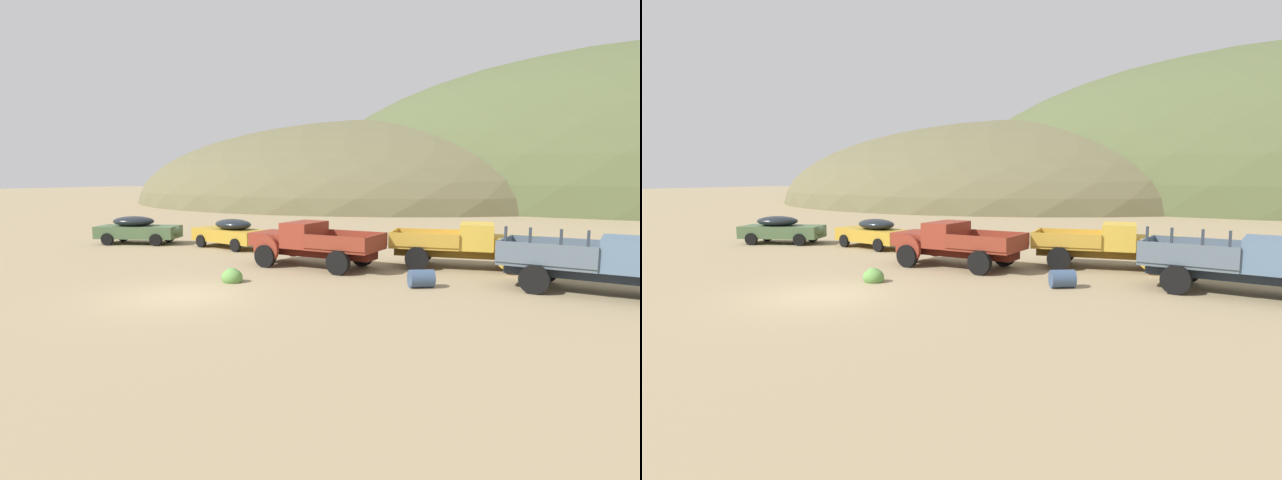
% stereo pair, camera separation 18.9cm
% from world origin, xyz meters
% --- Properties ---
extents(ground_plane, '(300.00, 300.00, 0.00)m').
position_xyz_m(ground_plane, '(0.00, 0.00, 0.00)').
color(ground_plane, '#998460').
extents(hill_distant, '(79.61, 85.88, 25.96)m').
position_xyz_m(hill_distant, '(-14.98, 74.28, 0.00)').
color(hill_distant, brown).
rests_on(hill_distant, ground).
extents(car_weathered_green, '(5.07, 3.11, 1.57)m').
position_xyz_m(car_weathered_green, '(-10.42, 9.46, 0.82)').
color(car_weathered_green, '#47603D').
rests_on(car_weathered_green, ground).
extents(car_mustard, '(4.91, 2.77, 1.57)m').
position_xyz_m(car_mustard, '(-4.94, 10.10, 0.81)').
color(car_mustard, '#B28928').
rests_on(car_mustard, ground).
extents(truck_rust_red, '(5.82, 2.88, 1.89)m').
position_xyz_m(truck_rust_red, '(1.35, 6.60, 1.01)').
color(truck_rust_red, '#42140D').
rests_on(truck_rust_red, ground).
extents(truck_faded_yellow, '(6.07, 2.87, 1.89)m').
position_xyz_m(truck_faded_yellow, '(7.95, 8.85, 1.00)').
color(truck_faded_yellow, brown).
rests_on(truck_faded_yellow, ground).
extents(truck_chalk_blue, '(6.60, 3.17, 2.16)m').
position_xyz_m(truck_chalk_blue, '(12.86, 5.60, 1.00)').
color(truck_chalk_blue, '#262D39').
rests_on(truck_chalk_blue, ground).
extents(oil_drum_foreground, '(1.03, 0.96, 0.63)m').
position_xyz_m(oil_drum_foreground, '(6.77, 4.37, 0.31)').
color(oil_drum_foreground, '#384C6B').
rests_on(oil_drum_foreground, ground).
extents(bush_between_trucks, '(0.79, 0.71, 0.67)m').
position_xyz_m(bush_between_trucks, '(0.30, 2.51, 0.18)').
color(bush_between_trucks, '#5B8E42').
rests_on(bush_between_trucks, ground).
extents(bush_front_right, '(0.89, 0.79, 0.58)m').
position_xyz_m(bush_front_right, '(-4.32, 12.54, 0.15)').
color(bush_front_right, '#5B8E42').
rests_on(bush_front_right, ground).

